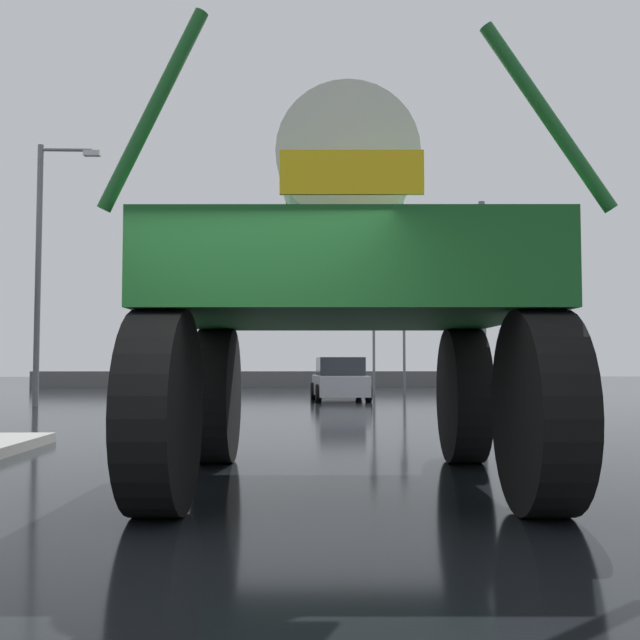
% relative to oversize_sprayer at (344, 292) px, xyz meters
% --- Properties ---
extents(ground_plane, '(120.00, 120.00, 0.00)m').
position_rel_oversize_sprayer_xyz_m(ground_plane, '(-0.99, 14.66, -2.03)').
color(ground_plane, black).
extents(oversize_sprayer, '(4.33, 5.34, 4.25)m').
position_rel_oversize_sprayer_xyz_m(oversize_sprayer, '(0.00, 0.00, 0.00)').
color(oversize_sprayer, black).
rests_on(oversize_sprayer, ground).
extents(sedan_ahead, '(2.00, 4.16, 1.52)m').
position_rel_oversize_sprayer_xyz_m(sedan_ahead, '(1.14, 19.11, -1.32)').
color(sedan_ahead, '#B7B7BF').
rests_on(sedan_ahead, ground).
extents(traffic_signal_near_right, '(0.24, 0.54, 4.13)m').
position_rel_oversize_sprayer_xyz_m(traffic_signal_near_right, '(2.78, 5.29, 0.98)').
color(traffic_signal_near_right, slate).
rests_on(traffic_signal_near_right, ground).
extents(traffic_signal_far_left, '(0.24, 0.55, 3.89)m').
position_rel_oversize_sprayer_xyz_m(traffic_signal_far_left, '(2.89, 24.19, 0.81)').
color(traffic_signal_far_left, slate).
rests_on(traffic_signal_far_left, ground).
extents(traffic_signal_far_right, '(0.24, 0.55, 3.66)m').
position_rel_oversize_sprayer_xyz_m(traffic_signal_far_right, '(4.18, 24.19, 0.64)').
color(traffic_signal_far_right, slate).
rests_on(traffic_signal_far_right, ground).
extents(streetlight_far_left, '(1.91, 0.24, 8.05)m').
position_rel_oversize_sprayer_xyz_m(streetlight_far_left, '(-8.19, 15.51, 2.44)').
color(streetlight_far_left, slate).
rests_on(streetlight_far_left, ground).
extents(roadside_barrier, '(28.03, 0.24, 0.90)m').
position_rel_oversize_sprayer_xyz_m(roadside_barrier, '(-0.99, 34.89, -1.58)').
color(roadside_barrier, '#59595B').
rests_on(roadside_barrier, ground).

